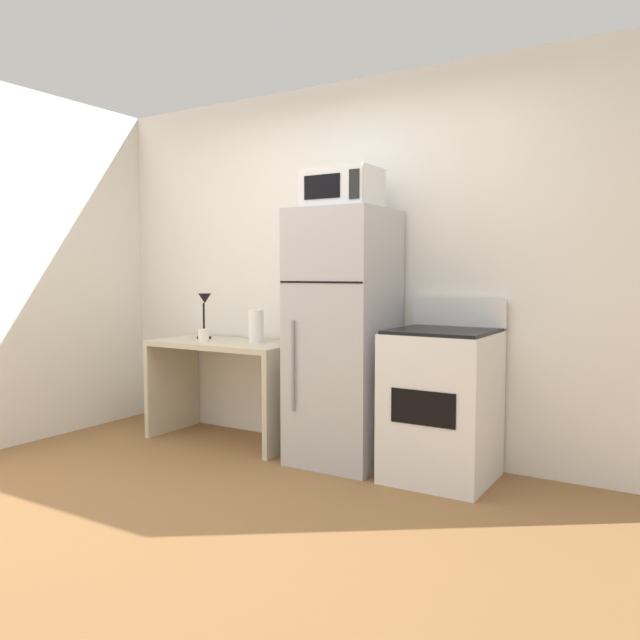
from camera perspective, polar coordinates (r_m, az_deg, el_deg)
ground_plane at (r=3.32m, az=-11.05°, el=-18.08°), size 12.00×12.00×0.00m
wall_back_white at (r=4.47m, az=3.59°, el=4.82°), size 5.00×0.10×2.60m
desk at (r=4.75m, az=-8.52°, el=-4.65°), size 1.15×0.57×0.75m
desk_lamp at (r=4.90m, az=-10.50°, el=1.08°), size 0.14×0.12×0.35m
paper_towel_roll at (r=4.61m, az=-5.86°, el=-0.56°), size 0.11×0.11×0.24m
coffee_mug at (r=4.71m, az=-10.58°, el=-1.40°), size 0.08×0.08×0.09m
refrigerator at (r=4.13m, az=2.14°, el=-1.58°), size 0.60×0.62×1.67m
microwave at (r=4.13m, az=2.03°, el=11.85°), size 0.46×0.35×0.26m
oven_range at (r=3.90m, az=11.05°, el=-7.49°), size 0.61×0.61×1.10m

